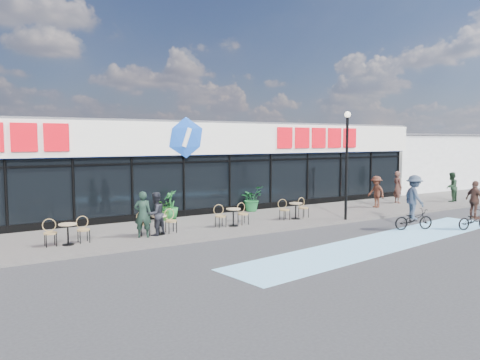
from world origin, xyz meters
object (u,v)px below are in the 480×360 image
(patron_right, at_px, (156,214))
(pedestrian_b, at_px, (398,187))
(pedestrian_a, at_px, (376,192))
(cyclist_a, at_px, (474,211))
(cyclist_b, at_px, (414,205))
(lamp_post, at_px, (347,155))
(potted_plant_right, at_px, (251,199))
(potted_plant_left, at_px, (163,209))
(patron_left, at_px, (143,214))
(potted_plant_mid, at_px, (170,205))
(pedestrian_c, at_px, (451,187))

(patron_right, distance_m, pedestrian_b, 15.14)
(pedestrian_a, xyz_separation_m, cyclist_a, (-0.93, -6.04, -0.15))
(cyclist_a, bearing_deg, cyclist_b, 148.49)
(lamp_post, xyz_separation_m, patron_right, (-8.59, 1.25, -2.09))
(potted_plant_right, height_order, cyclist_b, cyclist_b)
(pedestrian_a, bearing_deg, pedestrian_b, 106.48)
(pedestrian_a, bearing_deg, lamp_post, -62.18)
(potted_plant_left, bearing_deg, pedestrian_a, -11.57)
(pedestrian_a, bearing_deg, patron_left, -83.89)
(cyclist_a, bearing_deg, lamp_post, 127.41)
(potted_plant_mid, xyz_separation_m, potted_plant_right, (4.49, 0.12, -0.02))
(potted_plant_mid, distance_m, pedestrian_a, 11.05)
(potted_plant_left, xyz_separation_m, pedestrian_b, (13.57, -1.71, 0.38))
(potted_plant_right, bearing_deg, lamp_post, -63.19)
(potted_plant_right, xyz_separation_m, pedestrian_c, (11.85, -3.16, 0.22))
(patron_left, xyz_separation_m, cyclist_b, (10.17, -4.00, 0.06))
(pedestrian_a, height_order, cyclist_b, cyclist_b)
(lamp_post, height_order, pedestrian_b, lamp_post)
(pedestrian_b, relative_size, pedestrian_c, 1.06)
(pedestrian_b, bearing_deg, cyclist_b, 152.15)
(pedestrian_a, xyz_separation_m, cyclist_b, (-3.06, -4.74, 0.08))
(pedestrian_a, distance_m, cyclist_b, 5.64)
(potted_plant_mid, xyz_separation_m, pedestrian_a, (10.80, -2.36, 0.18))
(potted_plant_mid, xyz_separation_m, patron_left, (-2.43, -3.09, 0.20))
(lamp_post, height_order, potted_plant_right, lamp_post)
(potted_plant_left, bearing_deg, pedestrian_b, -7.17)
(potted_plant_mid, relative_size, pedestrian_b, 0.73)
(pedestrian_b, bearing_deg, potted_plant_mid, 100.25)
(potted_plant_left, bearing_deg, lamp_post, -30.63)
(potted_plant_mid, relative_size, patron_right, 0.80)
(potted_plant_mid, height_order, cyclist_a, cyclist_a)
(patron_right, bearing_deg, lamp_post, 148.94)
(potted_plant_mid, height_order, pedestrian_c, pedestrian_c)
(pedestrian_c, bearing_deg, cyclist_b, 13.08)
(pedestrian_c, height_order, cyclist_b, cyclist_b)
(patron_right, distance_m, cyclist_a, 12.95)
(pedestrian_c, bearing_deg, pedestrian_b, -33.95)
(pedestrian_a, xyz_separation_m, pedestrian_c, (5.55, -0.68, 0.02))
(potted_plant_left, xyz_separation_m, potted_plant_mid, (0.37, 0.07, 0.13))
(potted_plant_mid, height_order, patron_left, patron_left)
(lamp_post, relative_size, patron_right, 2.96)
(potted_plant_mid, bearing_deg, patron_right, -122.19)
(potted_plant_left, relative_size, pedestrian_a, 0.63)
(lamp_post, relative_size, patron_left, 2.82)
(patron_left, distance_m, cyclist_b, 10.93)
(patron_right, height_order, pedestrian_b, pedestrian_b)
(patron_right, distance_m, cyclist_b, 10.46)
(potted_plant_left, height_order, patron_right, patron_right)
(lamp_post, distance_m, pedestrian_b, 7.24)
(lamp_post, relative_size, potted_plant_right, 3.83)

